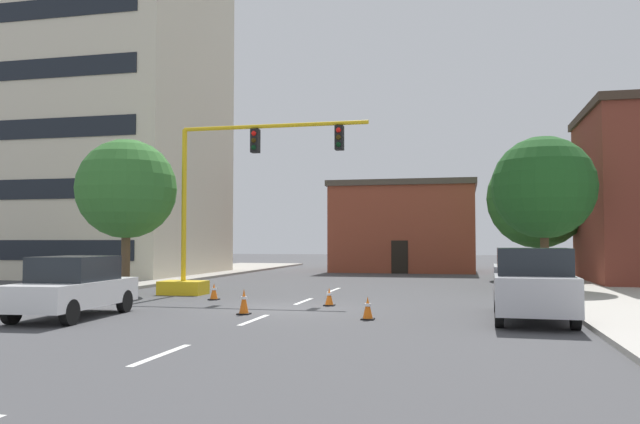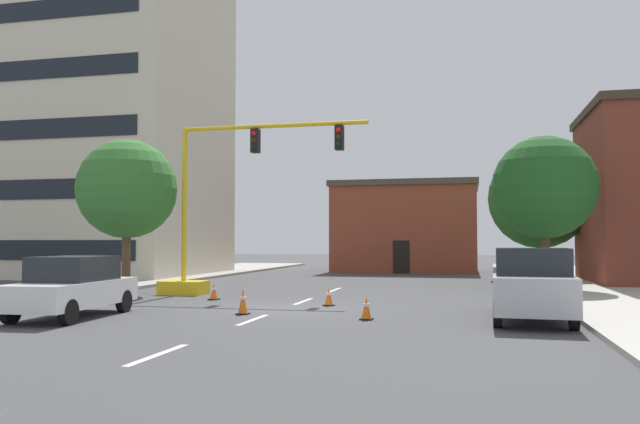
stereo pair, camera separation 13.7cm
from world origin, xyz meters
TOP-DOWN VIEW (x-y plane):
  - ground_plane at (0.00, 0.00)m, footprint 160.00×160.00m
  - sidewalk_left at (-11.64, 8.00)m, footprint 6.00×56.00m
  - sidewalk_right at (11.64, 8.00)m, footprint 6.00×56.00m
  - lane_stripe_seg_1 at (0.00, -8.50)m, footprint 0.16×2.40m
  - lane_stripe_seg_2 at (0.00, -3.00)m, footprint 0.16×2.40m
  - lane_stripe_seg_3 at (0.00, 2.50)m, footprint 0.16×2.40m
  - lane_stripe_seg_4 at (0.00, 8.00)m, footprint 0.16×2.40m
  - building_tall_left at (-16.28, 16.48)m, footprint 12.58×12.03m
  - building_brick_center at (1.43, 26.81)m, footprint 10.15×8.57m
  - traffic_signal_gantry at (-4.44, 4.26)m, footprint 8.52×1.20m
  - tree_left_near at (-7.94, 3.96)m, footprint 4.10×4.10m
  - tree_right_far at (9.77, 18.32)m, footprint 5.70×5.70m
  - tree_right_mid at (9.02, 8.99)m, footprint 4.42×4.42m
  - pickup_truck_silver at (7.48, -1.33)m, footprint 2.20×5.47m
  - sedan_white_near_left at (-5.19, -3.67)m, footprint 2.13×4.61m
  - traffic_cone_roadside_a at (1.22, 1.21)m, footprint 0.36×0.36m
  - traffic_cone_roadside_b at (-3.38, 2.35)m, footprint 0.36×0.36m
  - traffic_cone_roadside_c at (-0.72, -1.82)m, footprint 0.36×0.36m
  - traffic_cone_roadside_d at (3.05, -2.25)m, footprint 0.36×0.36m

SIDE VIEW (x-z plane):
  - ground_plane at x=0.00m, z-range 0.00..0.00m
  - lane_stripe_seg_1 at x=0.00m, z-range 0.00..0.01m
  - lane_stripe_seg_2 at x=0.00m, z-range 0.00..0.01m
  - lane_stripe_seg_3 at x=0.00m, z-range 0.00..0.01m
  - lane_stripe_seg_4 at x=0.00m, z-range 0.00..0.01m
  - sidewalk_left at x=-11.64m, z-range 0.00..0.14m
  - sidewalk_right at x=11.64m, z-range 0.00..0.14m
  - traffic_cone_roadside_a at x=1.22m, z-range -0.01..0.60m
  - traffic_cone_roadside_b at x=-3.38m, z-range -0.01..0.62m
  - traffic_cone_roadside_d at x=3.05m, z-range -0.01..0.63m
  - traffic_cone_roadside_c at x=-0.72m, z-range -0.01..0.76m
  - sedan_white_near_left at x=-5.19m, z-range 0.02..1.76m
  - pickup_truck_silver at x=7.48m, z-range -0.02..1.97m
  - traffic_signal_gantry at x=-4.44m, z-range -1.20..5.63m
  - building_brick_center at x=1.43m, z-range 0.01..6.34m
  - tree_left_near at x=-7.94m, z-range 1.13..7.51m
  - tree_right_mid at x=9.02m, z-range 1.13..7.83m
  - tree_right_far at x=9.77m, z-range 0.87..8.33m
  - building_tall_left at x=-16.28m, z-range 0.01..23.71m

